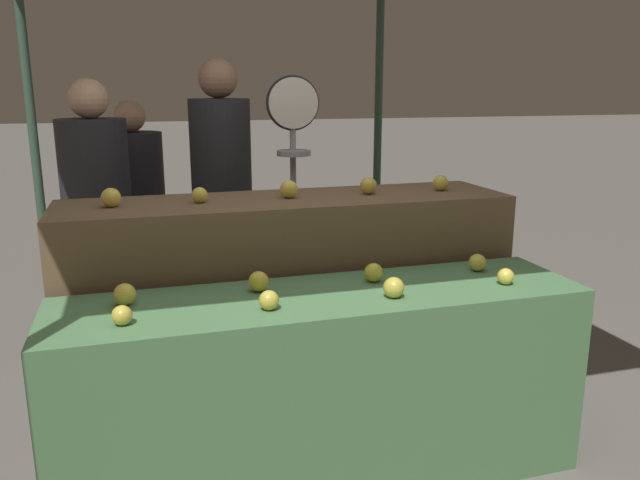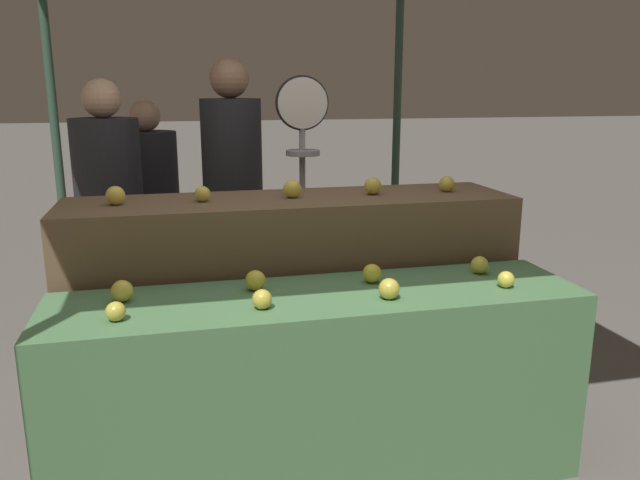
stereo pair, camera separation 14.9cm
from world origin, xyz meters
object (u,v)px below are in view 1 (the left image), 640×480
at_px(person_vendor_at_scale, 222,185).
at_px(person_customer_left, 98,206).
at_px(produce_scale, 293,154).
at_px(person_customer_right, 136,203).

distance_m(person_vendor_at_scale, person_customer_left, 0.74).
bearing_deg(produce_scale, person_customer_right, 140.15).
height_order(person_customer_left, person_customer_right, person_customer_left).
xyz_separation_m(produce_scale, person_vendor_at_scale, (-0.39, 0.29, -0.21)).
bearing_deg(person_customer_left, person_vendor_at_scale, 167.40).
bearing_deg(person_customer_left, produce_scale, 151.23).
height_order(person_vendor_at_scale, person_customer_left, person_vendor_at_scale).
bearing_deg(person_vendor_at_scale, produce_scale, 139.43).
bearing_deg(person_customer_right, produce_scale, 148.86).
relative_size(person_vendor_at_scale, person_customer_left, 1.07).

